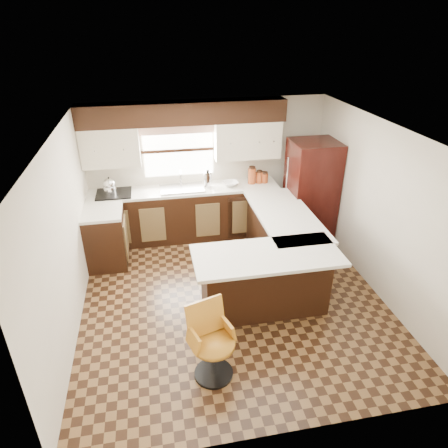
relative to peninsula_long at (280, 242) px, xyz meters
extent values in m
plane|color=#49301A|center=(-0.90, -0.62, -0.45)|extent=(4.40, 4.40, 0.00)
plane|color=silver|center=(-0.90, -0.62, 1.95)|extent=(4.40, 4.40, 0.00)
plane|color=beige|center=(-0.90, 1.58, 0.75)|extent=(4.40, 0.00, 4.40)
plane|color=beige|center=(-0.90, -2.83, 0.75)|extent=(4.40, 0.00, 4.40)
plane|color=beige|center=(-3.00, -0.62, 0.75)|extent=(0.00, 4.40, 4.40)
plane|color=beige|center=(1.20, -0.62, 0.75)|extent=(0.00, 4.40, 4.40)
cube|color=black|center=(-1.35, 1.28, 0.00)|extent=(3.30, 0.60, 0.90)
cube|color=black|center=(-2.70, 0.62, 0.00)|extent=(0.60, 0.70, 0.90)
cube|color=silver|center=(-1.35, 1.28, 0.47)|extent=(3.30, 0.60, 0.04)
cube|color=silver|center=(-2.70, 0.62, 0.47)|extent=(0.60, 0.70, 0.04)
cube|color=black|center=(-1.30, 1.40, 1.77)|extent=(3.40, 0.35, 0.36)
cube|color=beige|center=(-2.52, 1.40, 1.27)|extent=(0.94, 0.35, 0.64)
cube|color=beige|center=(-0.22, 1.40, 1.27)|extent=(1.14, 0.35, 0.64)
cube|color=white|center=(-1.40, 1.56, 1.10)|extent=(1.20, 0.02, 0.90)
cube|color=#D19B93|center=(-1.40, 1.52, 1.49)|extent=(1.30, 0.06, 0.18)
cube|color=#B2B2B7|center=(-1.40, 1.25, 0.51)|extent=(0.75, 0.45, 0.03)
cube|color=black|center=(-0.35, 0.99, -0.02)|extent=(0.58, 0.03, 0.78)
cube|color=black|center=(-2.55, 1.25, 0.51)|extent=(0.58, 0.50, 0.02)
cube|color=black|center=(0.00, 0.00, 0.00)|extent=(0.60, 1.95, 0.90)
cube|color=black|center=(-0.53, -0.97, 0.00)|extent=(1.65, 0.60, 0.90)
cube|color=silver|center=(0.05, 0.00, 0.47)|extent=(0.84, 1.95, 0.04)
cube|color=silver|center=(-0.55, -1.06, 0.47)|extent=(1.89, 0.84, 0.04)
cube|color=black|center=(0.80, 0.83, 0.45)|extent=(0.77, 0.74, 1.79)
cylinder|color=silver|center=(-0.94, 1.28, 0.63)|extent=(0.14, 0.14, 0.28)
imported|color=white|center=(-0.54, 1.27, 0.53)|extent=(0.32, 0.32, 0.07)
cylinder|color=#9D411B|center=(-0.14, 1.30, 0.64)|extent=(0.14, 0.14, 0.28)
cylinder|color=#9D411B|center=(-0.01, 1.30, 0.60)|extent=(0.12, 0.12, 0.20)
cylinder|color=#9D411B|center=(0.09, 1.30, 0.58)|extent=(0.13, 0.13, 0.17)
camera|label=1|loc=(-1.89, -5.17, 3.18)|focal=32.00mm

